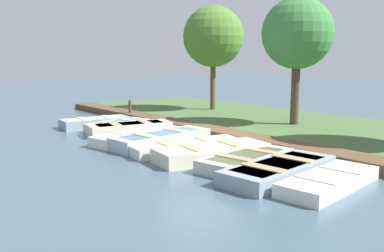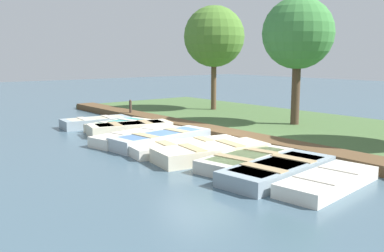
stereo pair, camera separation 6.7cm
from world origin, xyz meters
TOP-DOWN VIEW (x-y plane):
  - ground_plane at (0.00, 0.00)m, footprint 80.00×80.00m
  - shore_bank at (-5.00, 0.00)m, footprint 8.00×24.00m
  - dock_walkway at (-1.33, 0.00)m, footprint 1.00×23.06m
  - rowboat_0 at (1.12, -5.26)m, footprint 2.88×1.39m
  - rowboat_1 at (0.75, -4.04)m, footprint 2.80×1.59m
  - rowboat_2 at (0.87, -2.93)m, footprint 3.25×1.75m
  - rowboat_3 at (1.36, -1.60)m, footprint 3.64×1.66m
  - rowboat_4 at (1.14, -0.49)m, footprint 3.62×1.41m
  - rowboat_5 at (1.09, 0.80)m, footprint 3.67×1.64m
  - rowboat_6 at (1.16, 2.03)m, footprint 3.48×1.74m
  - rowboat_7 at (0.95, 3.19)m, footprint 3.13×1.67m
  - rowboat_8 at (1.13, 4.43)m, footprint 3.47×1.59m
  - rowboat_9 at (0.91, 5.67)m, footprint 3.07×1.40m
  - mooring_post_near at (-1.19, -6.33)m, footprint 0.12×0.12m
  - park_tree_far_left at (-5.78, -5.64)m, footprint 3.10×3.10m
  - park_tree_left at (-5.08, 0.12)m, footprint 2.84×2.84m

SIDE VIEW (x-z plane):
  - ground_plane at x=0.00m, z-range 0.00..0.00m
  - shore_bank at x=-5.00m, z-range 0.00..0.16m
  - dock_walkway at x=-1.33m, z-range 0.00..0.29m
  - rowboat_9 at x=0.91m, z-range 0.00..0.33m
  - rowboat_5 at x=1.09m, z-range 0.00..0.33m
  - rowboat_1 at x=0.75m, z-range 0.00..0.36m
  - rowboat_7 at x=0.95m, z-range 0.00..0.36m
  - rowboat_3 at x=1.36m, z-range 0.00..0.36m
  - rowboat_8 at x=1.13m, z-range 0.00..0.38m
  - rowboat_0 at x=1.12m, z-range 0.00..0.40m
  - rowboat_6 at x=1.16m, z-range 0.00..0.42m
  - rowboat_4 at x=1.14m, z-range 0.00..0.43m
  - rowboat_2 at x=0.87m, z-range 0.00..0.44m
  - mooring_post_near at x=-1.19m, z-range 0.00..0.91m
  - park_tree_left at x=-5.08m, z-range 1.16..6.39m
  - park_tree_far_left at x=-5.78m, z-range 1.16..6.61m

